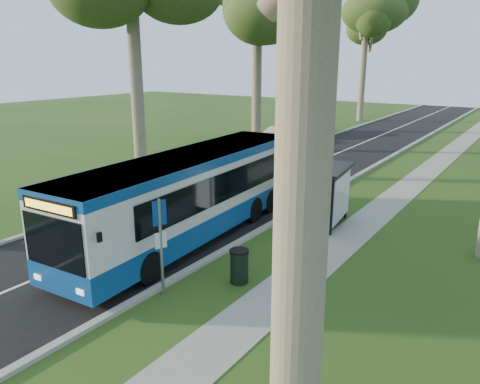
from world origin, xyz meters
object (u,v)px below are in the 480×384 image
Objects in this scene: litter_bin at (239,266)px; car_white at (276,134)px; bus_stop_sign at (160,237)px; car_silver at (315,125)px; bus at (190,196)px; bus_shelter at (326,187)px.

car_white reaches higher than litter_bin.
car_silver is at bearing 128.82° from bus_stop_sign.
car_silver is at bearing 101.80° from bus.
bus_shelter is 23.56m from car_silver.
car_silver is at bearing 96.63° from car_white.
bus_stop_sign is 2.74× the size of litter_bin.
bus is 2.29× the size of car_silver.
bus_shelter is 19.25m from car_white.
bus_stop_sign reaches higher than bus_shelter.
bus_stop_sign is at bearing -109.00° from bus_shelter.
bus is 4.13m from litter_bin.
car_silver reaches higher than car_white.
car_silver is at bearing 108.45° from bus_shelter.
litter_bin is at bearing 74.36° from bus_stop_sign.
car_white is at bearing -104.26° from car_silver.
bus_stop_sign reaches higher than car_white.
bus_shelter is at bearing -40.25° from car_white.
litter_bin is 24.07m from car_white.
bus_stop_sign is at bearing -64.36° from bus.
car_white is 5.50m from car_silver.
bus is 20.88m from car_white.
car_silver is (-10.32, 21.16, -0.78)m from bus_shelter.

